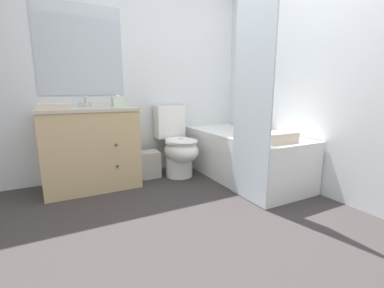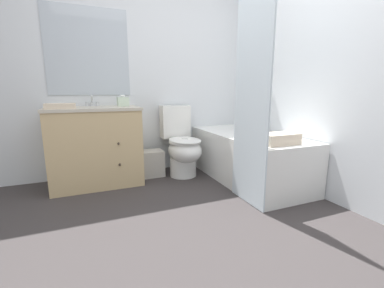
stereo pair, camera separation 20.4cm
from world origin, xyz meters
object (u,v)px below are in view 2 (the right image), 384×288
object	(u,v)px
wastebasket	(152,163)
tissue_box	(123,101)
sink_faucet	(92,103)
toilet	(182,146)
bathtub	(247,156)
hand_towel_folded	(60,106)
bath_towel_folded	(279,139)
vanity_cabinet	(96,145)

from	to	relation	value
wastebasket	tissue_box	bearing A→B (deg)	169.00
sink_faucet	toilet	distance (m)	1.12
bathtub	hand_towel_folded	distance (m)	2.00
hand_towel_folded	bath_towel_folded	distance (m)	2.05
toilet	hand_towel_folded	world-z (taller)	hand_towel_folded
hand_towel_folded	bath_towel_folded	xyz separation A→B (m)	(1.80, -0.94, -0.28)
sink_faucet	toilet	size ratio (longest dim) A/B	0.17
sink_faucet	hand_towel_folded	size ratio (longest dim) A/B	0.54
toilet	bath_towel_folded	xyz separation A→B (m)	(0.55, -1.01, 0.22)
sink_faucet	bathtub	bearing A→B (deg)	-23.69
sink_faucet	bath_towel_folded	xyz separation A→B (m)	(1.51, -1.29, -0.29)
bathtub	bath_towel_folded	world-z (taller)	bath_towel_folded
vanity_cabinet	toilet	bearing A→B (deg)	-4.90
bathtub	wastebasket	size ratio (longest dim) A/B	5.09
vanity_cabinet	wastebasket	size ratio (longest dim) A/B	3.03
hand_towel_folded	wastebasket	bearing A→B (deg)	11.50
sink_faucet	wastebasket	size ratio (longest dim) A/B	0.47
vanity_cabinet	toilet	world-z (taller)	vanity_cabinet
tissue_box	bathtub	bearing A→B (deg)	-24.84
toilet	wastebasket	world-z (taller)	toilet
hand_towel_folded	bathtub	bearing A→B (deg)	-10.44
toilet	bath_towel_folded	bearing A→B (deg)	-61.47
sink_faucet	bathtub	xyz separation A→B (m)	(1.58, -0.70, -0.60)
sink_faucet	hand_towel_folded	distance (m)	0.46
wastebasket	hand_towel_folded	size ratio (longest dim) A/B	1.16
sink_faucet	bathtub	size ratio (longest dim) A/B	0.09
tissue_box	hand_towel_folded	bearing A→B (deg)	-158.45
sink_faucet	tissue_box	distance (m)	0.34
toilet	tissue_box	size ratio (longest dim) A/B	5.79
bathtub	wastebasket	bearing A→B (deg)	151.47
vanity_cabinet	toilet	size ratio (longest dim) A/B	1.12
bathtub	hand_towel_folded	world-z (taller)	hand_towel_folded
toilet	bathtub	size ratio (longest dim) A/B	0.53
sink_faucet	vanity_cabinet	bearing A→B (deg)	-90.00
wastebasket	hand_towel_folded	distance (m)	1.16
vanity_cabinet	toilet	xyz separation A→B (m)	(0.95, -0.08, -0.07)
bathtub	bath_towel_folded	bearing A→B (deg)	-97.61
tissue_box	toilet	bearing A→B (deg)	-14.67
wastebasket	bath_towel_folded	size ratio (longest dim) A/B	0.89
tissue_box	hand_towel_folded	size ratio (longest dim) A/B	0.54
toilet	sink_faucet	bearing A→B (deg)	163.90
vanity_cabinet	hand_towel_folded	bearing A→B (deg)	-151.85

